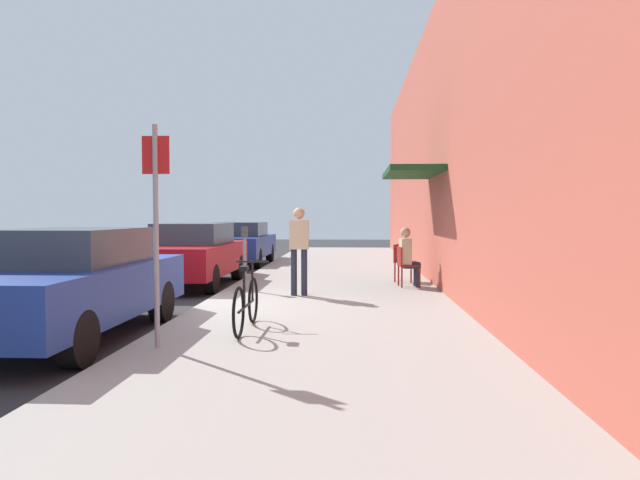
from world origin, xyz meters
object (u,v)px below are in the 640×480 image
Objects in this scene: parked_car_1 at (193,254)px; cafe_chair_0 at (405,264)px; parked_car_2 at (241,243)px; cafe_chair_1 at (401,260)px; seated_patron_0 at (408,255)px; parking_meter at (245,253)px; pedestrian_standing at (299,244)px; parked_car_0 at (70,283)px; bicycle_0 at (246,304)px; street_sign at (156,218)px.

parked_car_1 is 5.06× the size of cafe_chair_0.
parked_car_2 reaches higher than cafe_chair_1.
cafe_chair_1 is (-0.06, 1.01, -0.19)m from seated_patron_0.
parking_meter is 1.52× the size of cafe_chair_1.
pedestrian_standing is at bearing -130.96° from cafe_chair_1.
parked_car_0 is 2.38m from bicycle_0.
cafe_chair_0 is at bearing 12.69° from parking_meter.
street_sign is 2.99× the size of cafe_chair_0.
street_sign is at bearing -83.23° from parked_car_2.
parked_car_2 is 7.53m from cafe_chair_1.
street_sign is 1.53× the size of pedestrian_standing.
parking_meter is (1.55, -1.61, 0.12)m from parked_car_1.
cafe_chair_1 is (4.93, 6.05, -0.14)m from parked_car_0.
parked_car_1 is 2.24m from parking_meter.
parking_meter reaches higher than bicycle_0.
parked_car_0 is 5.06× the size of cafe_chair_0.
seated_patron_0 is (4.99, 5.05, 0.05)m from parked_car_0.
cafe_chair_1 is at bearing 49.04° from pedestrian_standing.
street_sign is 2.99× the size of cafe_chair_1.
pedestrian_standing is (0.40, 3.37, 0.64)m from bicycle_0.
bicycle_0 is 1.97× the size of cafe_chair_0.
parking_meter is 0.51× the size of street_sign.
seated_patron_0 is at bearing 59.53° from street_sign.
street_sign is at bearing -30.64° from parked_car_0.
seated_patron_0 is 1.03m from cafe_chair_1.
pedestrian_standing is (2.75, -2.35, 0.36)m from parked_car_1.
cafe_chair_0 is (4.93, 5.04, -0.14)m from parked_car_0.
parking_meter is at bearing 89.45° from street_sign.
pedestrian_standing is (-2.24, -1.51, 0.30)m from seated_patron_0.
parked_car_0 reaches higher than seated_patron_0.
cafe_chair_0 is at bearing 45.62° from parked_car_0.
parked_car_0 is 1.95m from street_sign.
bicycle_0 is (0.86, 1.06, -1.16)m from street_sign.
parked_car_1 is 3.41× the size of seated_patron_0.
parked_car_1 is at bearing 112.39° from bicycle_0.
parked_car_0 is 7.05m from cafe_chair_0.
pedestrian_standing reaches higher than bicycle_0.
pedestrian_standing is (2.75, -8.21, 0.37)m from parked_car_2.
parked_car_1 reaches higher than cafe_chair_0.
parked_car_0 is at bearing -129.19° from cafe_chair_1.
pedestrian_standing reaches higher than seated_patron_0.
parked_car_1 is at bearing 170.23° from cafe_chair_0.
parked_car_1 is 6.99m from street_sign.
pedestrian_standing is (-2.18, -2.51, 0.50)m from cafe_chair_1.
parked_car_1 is 4.94m from cafe_chair_1.
cafe_chair_1 is at bearing -49.08° from parked_car_2.
parked_car_2 is 3.41× the size of seated_patron_0.
cafe_chair_1 is (2.58, 5.88, 0.14)m from bicycle_0.
cafe_chair_0 is at bearing -9.77° from parked_car_1.
pedestrian_standing reaches higher than parking_meter.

